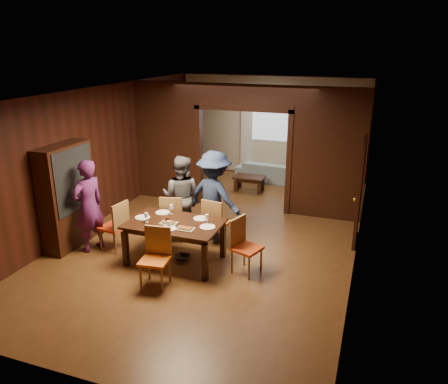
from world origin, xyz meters
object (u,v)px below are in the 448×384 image
at_px(sofa, 271,171).
at_px(coffee_table, 249,184).
at_px(person_navy, 214,197).
at_px(person_purple, 89,206).
at_px(dining_table, 175,242).
at_px(hutch, 67,196).
at_px(chair_far_r, 217,221).
at_px(chair_far_l, 173,217).
at_px(chair_left, 113,225).
at_px(chair_near, 154,259).
at_px(person_grey, 181,197).
at_px(chair_right, 247,247).

xyz_separation_m(sofa, coffee_table, (-0.32, -1.05, -0.08)).
bearing_deg(person_navy, sofa, -74.48).
bearing_deg(person_purple, coffee_table, 173.45).
distance_m(dining_table, hutch, 2.30).
xyz_separation_m(chair_far_r, hutch, (-2.69, -0.95, 0.52)).
relative_size(dining_table, chair_far_l, 1.72).
height_order(sofa, chair_left, chair_left).
xyz_separation_m(dining_table, chair_near, (0.06, -0.87, 0.10)).
distance_m(person_purple, chair_left, 0.58).
bearing_deg(coffee_table, person_grey, -98.60).
relative_size(dining_table, chair_left, 1.72).
xyz_separation_m(sofa, chair_near, (-0.40, -6.18, 0.21)).
bearing_deg(chair_far_r, hutch, 28.78).
height_order(chair_left, chair_far_l, same).
bearing_deg(chair_right, chair_near, 144.64).
bearing_deg(chair_right, person_purple, 111.46).
xyz_separation_m(chair_left, chair_near, (1.38, -0.94, 0.00)).
height_order(person_purple, hutch, hutch).
height_order(chair_right, chair_far_l, same).
bearing_deg(person_purple, person_navy, 135.79).
height_order(chair_right, chair_far_r, same).
distance_m(dining_table, chair_right, 1.33).
bearing_deg(dining_table, chair_near, -86.12).
height_order(person_purple, dining_table, person_purple).
height_order(sofa, coffee_table, sofa).
bearing_deg(person_purple, chair_right, 108.97).
relative_size(person_navy, chair_far_l, 1.89).
relative_size(sofa, dining_table, 1.15).
height_order(person_navy, chair_far_l, person_navy).
bearing_deg(person_navy, person_purple, 46.26).
distance_m(person_grey, chair_near, 2.01).
bearing_deg(chair_near, person_grey, 94.80).
height_order(chair_far_l, chair_near, same).
bearing_deg(person_grey, sofa, -105.30).
distance_m(person_navy, dining_table, 1.25).
bearing_deg(chair_right, chair_far_l, 84.99).
height_order(sofa, hutch, hutch).
relative_size(person_grey, chair_left, 1.74).
distance_m(dining_table, chair_far_l, 0.92).
bearing_deg(hutch, sofa, 63.46).
height_order(person_grey, chair_near, person_grey).
xyz_separation_m(sofa, hutch, (-2.67, -5.35, 0.72)).
bearing_deg(coffee_table, hutch, -118.65).
xyz_separation_m(chair_right, chair_far_l, (-1.75, 0.77, 0.00)).
bearing_deg(person_grey, dining_table, 103.71).
bearing_deg(chair_right, person_grey, 77.57).
bearing_deg(chair_far_r, person_navy, -45.82).
height_order(coffee_table, chair_far_l, chair_far_l).
distance_m(person_navy, coffee_table, 3.28).
xyz_separation_m(dining_table, hutch, (-2.22, -0.04, 0.62)).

